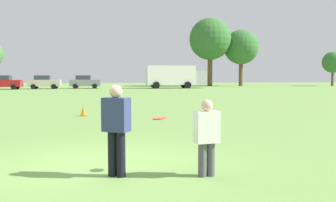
{
  "coord_description": "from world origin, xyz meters",
  "views": [
    {
      "loc": [
        0.55,
        -7.25,
        1.82
      ],
      "look_at": [
        1.55,
        1.16,
        1.21
      ],
      "focal_mm": 37.79,
      "sensor_mm": 36.0,
      "label": 1
    }
  ],
  "objects_px": {
    "player_thrower": "(116,125)",
    "frisbee": "(160,118)",
    "traffic_cone": "(84,111)",
    "box_truck": "(175,76)",
    "player_defender": "(207,134)",
    "parked_car_near_left": "(4,82)",
    "parked_car_mid_left": "(44,82)",
    "parked_car_center": "(85,82)"
  },
  "relations": [
    {
      "from": "player_defender",
      "to": "parked_car_center",
      "type": "relative_size",
      "value": 0.33
    },
    {
      "from": "parked_car_mid_left",
      "to": "box_truck",
      "type": "bearing_deg",
      "value": 0.82
    },
    {
      "from": "traffic_cone",
      "to": "player_defender",
      "type": "bearing_deg",
      "value": -71.46
    },
    {
      "from": "player_defender",
      "to": "frisbee",
      "type": "bearing_deg",
      "value": 153.31
    },
    {
      "from": "traffic_cone",
      "to": "player_thrower",
      "type": "bearing_deg",
      "value": -79.95
    },
    {
      "from": "frisbee",
      "to": "traffic_cone",
      "type": "xyz_separation_m",
      "value": [
        -2.54,
        9.58,
        -0.79
      ]
    },
    {
      "from": "player_defender",
      "to": "parked_car_mid_left",
      "type": "distance_m",
      "value": 45.2
    },
    {
      "from": "player_thrower",
      "to": "player_defender",
      "type": "distance_m",
      "value": 1.63
    },
    {
      "from": "player_defender",
      "to": "box_truck",
      "type": "relative_size",
      "value": 0.16
    },
    {
      "from": "frisbee",
      "to": "box_truck",
      "type": "xyz_separation_m",
      "value": [
        6.26,
        43.29,
        0.74
      ]
    },
    {
      "from": "parked_car_near_left",
      "to": "box_truck",
      "type": "xyz_separation_m",
      "value": [
        22.68,
        1.55,
        0.83
      ]
    },
    {
      "from": "player_thrower",
      "to": "traffic_cone",
      "type": "height_order",
      "value": "player_thrower"
    },
    {
      "from": "parked_car_mid_left",
      "to": "parked_car_center",
      "type": "height_order",
      "value": "same"
    },
    {
      "from": "frisbee",
      "to": "box_truck",
      "type": "relative_size",
      "value": 0.03
    },
    {
      "from": "frisbee",
      "to": "traffic_cone",
      "type": "bearing_deg",
      "value": 104.84
    },
    {
      "from": "player_thrower",
      "to": "parked_car_mid_left",
      "type": "xyz_separation_m",
      "value": [
        -10.87,
        43.26,
        -0.01
      ]
    },
    {
      "from": "frisbee",
      "to": "parked_car_center",
      "type": "xyz_separation_m",
      "value": [
        -6.36,
        43.9,
        -0.09
      ]
    },
    {
      "from": "player_thrower",
      "to": "traffic_cone",
      "type": "relative_size",
      "value": 3.44
    },
    {
      "from": "traffic_cone",
      "to": "parked_car_near_left",
      "type": "bearing_deg",
      "value": 113.36
    },
    {
      "from": "traffic_cone",
      "to": "box_truck",
      "type": "bearing_deg",
      "value": 75.38
    },
    {
      "from": "traffic_cone",
      "to": "parked_car_center",
      "type": "height_order",
      "value": "parked_car_center"
    },
    {
      "from": "frisbee",
      "to": "parked_car_near_left",
      "type": "height_order",
      "value": "parked_car_near_left"
    },
    {
      "from": "player_defender",
      "to": "frisbee",
      "type": "distance_m",
      "value": 0.94
    },
    {
      "from": "parked_car_near_left",
      "to": "parked_car_mid_left",
      "type": "distance_m",
      "value": 4.94
    },
    {
      "from": "frisbee",
      "to": "parked_car_center",
      "type": "relative_size",
      "value": 0.06
    },
    {
      "from": "parked_car_mid_left",
      "to": "box_truck",
      "type": "distance_m",
      "value": 17.94
    },
    {
      "from": "parked_car_mid_left",
      "to": "parked_car_center",
      "type": "xyz_separation_m",
      "value": [
        5.31,
        0.86,
        0.0
      ]
    },
    {
      "from": "parked_car_near_left",
      "to": "parked_car_mid_left",
      "type": "height_order",
      "value": "same"
    },
    {
      "from": "player_defender",
      "to": "traffic_cone",
      "type": "bearing_deg",
      "value": 108.54
    },
    {
      "from": "traffic_cone",
      "to": "parked_car_mid_left",
      "type": "height_order",
      "value": "parked_car_mid_left"
    },
    {
      "from": "player_thrower",
      "to": "player_defender",
      "type": "bearing_deg",
      "value": -6.58
    },
    {
      "from": "player_thrower",
      "to": "box_truck",
      "type": "bearing_deg",
      "value": 80.79
    },
    {
      "from": "frisbee",
      "to": "player_defender",
      "type": "bearing_deg",
      "value": -26.69
    },
    {
      "from": "parked_car_near_left",
      "to": "parked_car_mid_left",
      "type": "relative_size",
      "value": 1.0
    },
    {
      "from": "player_thrower",
      "to": "frisbee",
      "type": "height_order",
      "value": "player_thrower"
    },
    {
      "from": "parked_car_mid_left",
      "to": "parked_car_near_left",
      "type": "bearing_deg",
      "value": -164.74
    },
    {
      "from": "player_thrower",
      "to": "parked_car_near_left",
      "type": "height_order",
      "value": "parked_car_near_left"
    },
    {
      "from": "player_thrower",
      "to": "frisbee",
      "type": "distance_m",
      "value": 0.84
    },
    {
      "from": "frisbee",
      "to": "box_truck",
      "type": "height_order",
      "value": "box_truck"
    },
    {
      "from": "player_thrower",
      "to": "parked_car_mid_left",
      "type": "relative_size",
      "value": 0.39
    },
    {
      "from": "traffic_cone",
      "to": "box_truck",
      "type": "height_order",
      "value": "box_truck"
    },
    {
      "from": "parked_car_mid_left",
      "to": "parked_car_center",
      "type": "bearing_deg",
      "value": 9.23
    }
  ]
}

